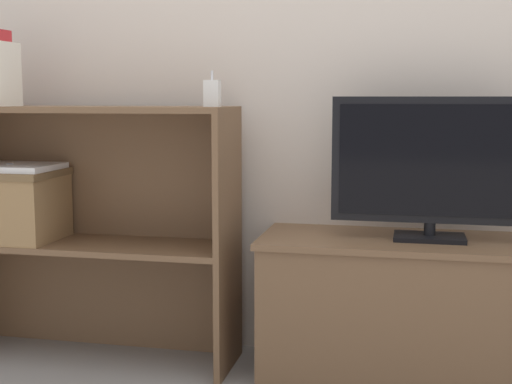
# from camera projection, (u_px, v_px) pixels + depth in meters

# --- Properties ---
(wall_back) EXTENTS (10.00, 0.05, 2.40)m
(wall_back) POSITION_uv_depth(u_px,v_px,m) (272.00, 12.00, 2.47)
(wall_back) COLOR beige
(wall_back) RESTS_ON ground_plane
(tv_stand) EXTENTS (1.06, 0.39, 0.46)m
(tv_stand) POSITION_uv_depth(u_px,v_px,m) (427.00, 311.00, 2.26)
(tv_stand) COLOR brown
(tv_stand) RESTS_ON ground_plane
(tv) EXTENTS (0.62, 0.14, 0.45)m
(tv) POSITION_uv_depth(u_px,v_px,m) (432.00, 164.00, 2.20)
(tv) COLOR black
(tv) RESTS_ON tv_stand
(bookshelf_lower_tier) EXTENTS (0.99, 0.31, 0.41)m
(bookshelf_lower_tier) POSITION_uv_depth(u_px,v_px,m) (101.00, 279.00, 2.52)
(bookshelf_lower_tier) COLOR brown
(bookshelf_lower_tier) RESTS_ON ground_plane
(bookshelf_upper_tier) EXTENTS (0.99, 0.31, 0.46)m
(bookshelf_upper_tier) POSITION_uv_depth(u_px,v_px,m) (97.00, 155.00, 2.47)
(bookshelf_upper_tier) COLOR brown
(bookshelf_upper_tier) RESTS_ON bookshelf_lower_tier
(book_ivory) EXTENTS (0.02, 0.15, 0.21)m
(book_ivory) POSITION_uv_depth(u_px,v_px,m) (7.00, 74.00, 2.38)
(book_ivory) COLOR silver
(book_ivory) RESTS_ON bookshelf_upper_tier
(baby_monitor) EXTENTS (0.05, 0.04, 0.12)m
(baby_monitor) POSITION_uv_depth(u_px,v_px,m) (212.00, 93.00, 2.29)
(baby_monitor) COLOR white
(baby_monitor) RESTS_ON bookshelf_upper_tier
(storage_basket_left) EXTENTS (0.33, 0.27, 0.24)m
(storage_basket_left) POSITION_uv_depth(u_px,v_px,m) (12.00, 202.00, 2.48)
(storage_basket_left) COLOR #937047
(storage_basket_left) RESTS_ON bookshelf_lower_tier
(laptop) EXTENTS (0.32, 0.24, 0.02)m
(laptop) POSITION_uv_depth(u_px,v_px,m) (10.00, 167.00, 2.46)
(laptop) COLOR white
(laptop) RESTS_ON storage_basket_left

